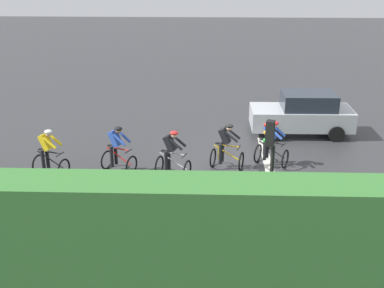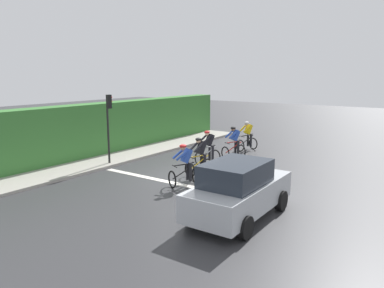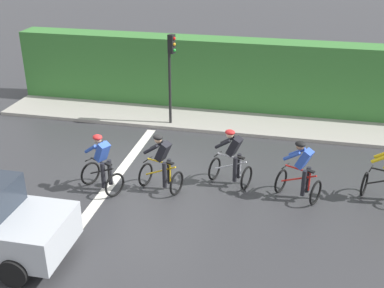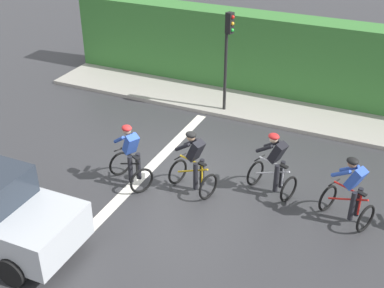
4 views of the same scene
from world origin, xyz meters
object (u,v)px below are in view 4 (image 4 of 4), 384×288
at_px(cyclist_mid, 274,166).
at_px(cyclist_trailing, 131,157).
at_px(traffic_light_near_crossing, 228,48).
at_px(cyclist_second, 351,193).
at_px(cyclist_fourth, 194,164).

relative_size(cyclist_mid, cyclist_trailing, 1.00).
distance_m(cyclist_trailing, traffic_light_near_crossing, 5.14).
relative_size(cyclist_second, cyclist_fourth, 1.00).
xyz_separation_m(cyclist_second, cyclist_fourth, (0.38, -3.71, 0.00)).
bearing_deg(cyclist_trailing, traffic_light_near_crossing, 172.21).
relative_size(cyclist_fourth, cyclist_trailing, 1.00).
distance_m(cyclist_second, cyclist_mid, 1.92).
distance_m(cyclist_mid, cyclist_trailing, 3.58).
height_order(cyclist_fourth, cyclist_trailing, same).
height_order(cyclist_second, cyclist_trailing, same).
relative_size(cyclist_trailing, traffic_light_near_crossing, 0.50).
height_order(cyclist_mid, traffic_light_near_crossing, traffic_light_near_crossing).
bearing_deg(cyclist_trailing, cyclist_fourth, 103.19).
bearing_deg(cyclist_mid, traffic_light_near_crossing, -144.10).
height_order(cyclist_fourth, traffic_light_near_crossing, traffic_light_near_crossing).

